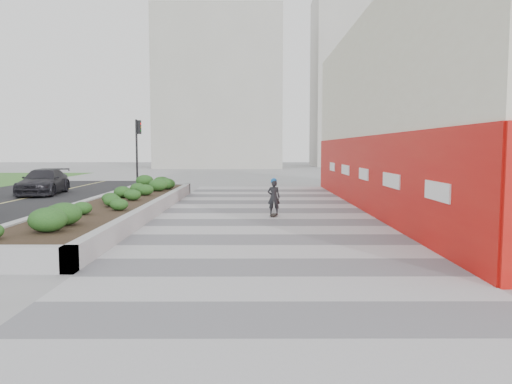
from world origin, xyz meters
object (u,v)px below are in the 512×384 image
planter (120,204)px  traffic_signal_near (138,144)px  skateboarder (274,197)px  car_dark (44,182)px

planter → traffic_signal_near: traffic_signal_near is taller
traffic_signal_near → skateboarder: bearing=-55.5°
planter → traffic_signal_near: bearing=99.3°
traffic_signal_near → car_dark: bearing=-156.5°
skateboarder → car_dark: (-12.26, 8.91, -0.03)m
car_dark → skateboarder: bearing=-42.7°
planter → car_dark: (-6.45, 8.45, 0.28)m
planter → car_dark: 10.63m
traffic_signal_near → car_dark: size_ratio=0.88×
planter → skateboarder: bearing=-4.6°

